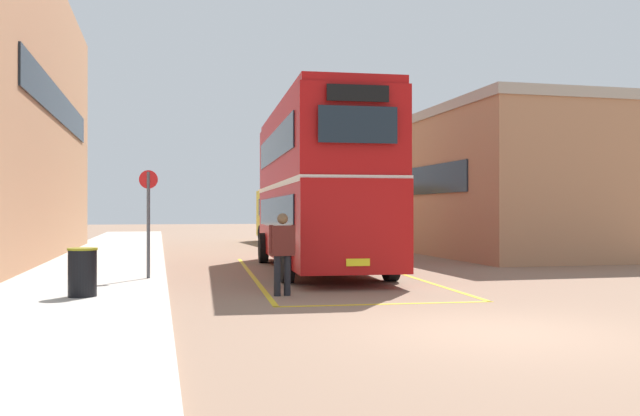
# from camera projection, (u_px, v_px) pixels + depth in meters

# --- Properties ---
(ground_plane) EXTENTS (135.60, 135.60, 0.00)m
(ground_plane) POSITION_uv_depth(u_px,v_px,m) (296.00, 261.00, 23.73)
(ground_plane) COLOR #846651
(sidewalk_left) EXTENTS (4.00, 57.60, 0.14)m
(sidewalk_left) POSITION_uv_depth(u_px,v_px,m) (107.00, 257.00, 24.55)
(sidewalk_left) COLOR #B2ADA3
(sidewalk_left) RESTS_ON ground
(depot_building_right) EXTENTS (6.19, 18.01, 5.71)m
(depot_building_right) POSITION_uv_depth(u_px,v_px,m) (463.00, 186.00, 30.23)
(depot_building_right) COLOR #AD7A56
(depot_building_right) RESTS_ON ground
(double_decker_bus) EXTENTS (3.31, 10.56, 4.75)m
(double_decker_bus) POSITION_uv_depth(u_px,v_px,m) (317.00, 184.00, 19.73)
(double_decker_bus) COLOR black
(double_decker_bus) RESTS_ON ground
(single_deck_bus) EXTENTS (3.10, 8.74, 3.02)m
(single_deck_bus) POSITION_uv_depth(u_px,v_px,m) (294.00, 213.00, 36.13)
(single_deck_bus) COLOR black
(single_deck_bus) RESTS_ON ground
(pedestrian_boarding) EXTENTS (0.56, 0.29, 1.69)m
(pedestrian_boarding) POSITION_uv_depth(u_px,v_px,m) (282.00, 248.00, 13.87)
(pedestrian_boarding) COLOR black
(pedestrian_boarding) RESTS_ON ground
(litter_bin) EXTENTS (0.55, 0.55, 0.91)m
(litter_bin) POSITION_uv_depth(u_px,v_px,m) (82.00, 272.00, 12.64)
(litter_bin) COLOR black
(litter_bin) RESTS_ON sidewalk_left
(bus_stop_sign) EXTENTS (0.44, 0.10, 2.57)m
(bus_stop_sign) POSITION_uv_depth(u_px,v_px,m) (148.00, 213.00, 16.10)
(bus_stop_sign) COLOR #4C4C51
(bus_stop_sign) RESTS_ON sidewalk_left
(bay_marking_yellow) EXTENTS (4.98, 12.68, 0.01)m
(bay_marking_yellow) POSITION_uv_depth(u_px,v_px,m) (332.00, 277.00, 17.82)
(bay_marking_yellow) COLOR gold
(bay_marking_yellow) RESTS_ON ground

